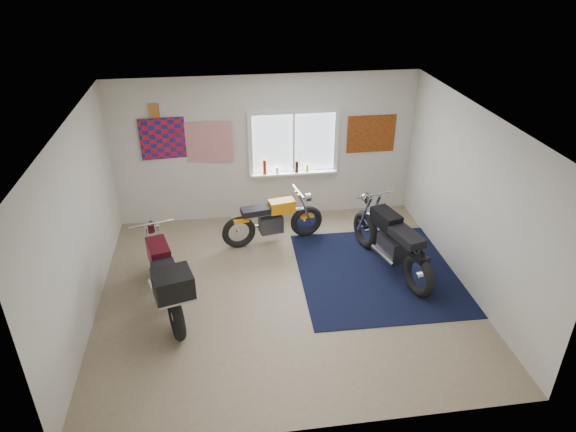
{
  "coord_description": "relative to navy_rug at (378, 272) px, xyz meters",
  "views": [
    {
      "loc": [
        -0.84,
        -6.24,
        4.72
      ],
      "look_at": [
        0.1,
        0.4,
        1.08
      ],
      "focal_mm": 32.0,
      "sensor_mm": 36.0,
      "label": 1
    }
  ],
  "objects": [
    {
      "name": "navy_rug",
      "position": [
        0.0,
        0.0,
        0.0
      ],
      "size": [
        2.55,
        2.65,
        0.01
      ],
      "primitive_type": "cube",
      "rotation": [
        0.0,
        0.0,
        -0.02
      ],
      "color": "black",
      "rests_on": "ground"
    },
    {
      "name": "yellow_triumph",
      "position": [
        -1.55,
        1.21,
        0.4
      ],
      "size": [
        1.82,
        0.58,
        0.92
      ],
      "rotation": [
        0.0,
        0.0,
        0.18
      ],
      "color": "black",
      "rests_on": "ground"
    },
    {
      "name": "window_assembly",
      "position": [
        -1.04,
        2.18,
        1.36
      ],
      "size": [
        1.66,
        0.17,
        1.26
      ],
      "color": "white",
      "rests_on": "room_shell"
    },
    {
      "name": "maroon_tourer",
      "position": [
        -3.25,
        -0.52,
        0.56
      ],
      "size": [
        0.97,
        2.14,
        1.1
      ],
      "rotation": [
        0.0,
        0.0,
        1.84
      ],
      "color": "black",
      "rests_on": "ground"
    },
    {
      "name": "triumph_poster",
      "position": [
        0.41,
        2.19,
        1.54
      ],
      "size": [
        0.9,
        0.03,
        0.7
      ],
      "primitive_type": "cube",
      "color": "#A54C14",
      "rests_on": "room_shell"
    },
    {
      "name": "black_chrome_bike",
      "position": [
        0.21,
        0.09,
        0.48
      ],
      "size": [
        0.84,
        2.12,
        1.11
      ],
      "rotation": [
        0.0,
        0.0,
        1.85
      ],
      "color": "black",
      "rests_on": "navy_rug"
    },
    {
      "name": "ground",
      "position": [
        -1.54,
        -0.29,
        -0.01
      ],
      "size": [
        5.5,
        5.5,
        0.0
      ],
      "primitive_type": "plane",
      "color": "#9E896B",
      "rests_on": "ground"
    },
    {
      "name": "room_shell",
      "position": [
        -1.54,
        -0.29,
        1.63
      ],
      "size": [
        5.5,
        5.5,
        5.5
      ],
      "color": "white",
      "rests_on": "ground"
    },
    {
      "name": "oil_bottles",
      "position": [
        -1.29,
        2.11,
        1.01
      ],
      "size": [
        0.85,
        0.07,
        0.28
      ],
      "color": "maroon",
      "rests_on": "window_assembly"
    },
    {
      "name": "flag_display",
      "position": [
        -3.44,
        2.19,
        2.14
      ],
      "size": [
        1.6,
        0.1,
        1.17
      ],
      "color": "red",
      "rests_on": "room_shell"
    }
  ]
}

